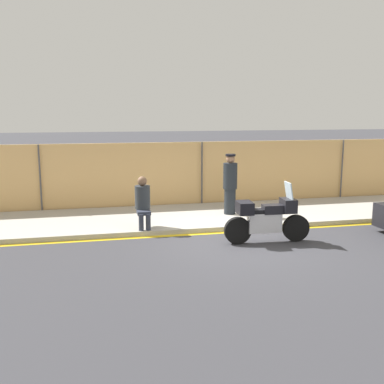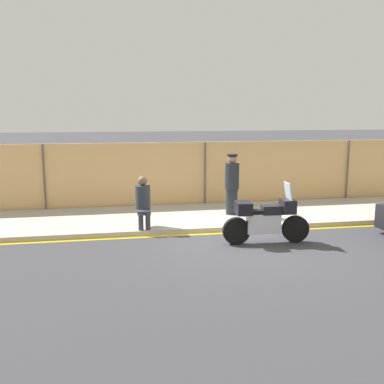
{
  "view_description": "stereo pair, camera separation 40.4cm",
  "coord_description": "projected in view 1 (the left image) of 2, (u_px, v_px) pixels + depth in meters",
  "views": [
    {
      "loc": [
        -3.53,
        -10.41,
        3.28
      ],
      "look_at": [
        -1.0,
        1.21,
        1.1
      ],
      "focal_mm": 42.0,
      "sensor_mm": 36.0,
      "label": 1
    },
    {
      "loc": [
        -3.13,
        -10.49,
        3.28
      ],
      "look_at": [
        -1.0,
        1.21,
        1.1
      ],
      "focal_mm": 42.0,
      "sensor_mm": 36.0,
      "label": 2
    }
  ],
  "objects": [
    {
      "name": "officer_standing",
      "position": [
        230.0,
        184.0,
        13.65
      ],
      "size": [
        0.43,
        0.43,
        1.84
      ],
      "color": "#1E2328",
      "rests_on": "sidewalk"
    },
    {
      "name": "motorcycle",
      "position": [
        267.0,
        218.0,
        11.17
      ],
      "size": [
        2.2,
        0.57,
        1.52
      ],
      "rotation": [
        0.0,
        0.0,
        -0.05
      ],
      "color": "black",
      "rests_on": "ground_plane"
    },
    {
      "name": "curb_paint_stripe",
      "position": [
        230.0,
        232.0,
        12.22
      ],
      "size": [
        38.93,
        0.18,
        0.01
      ],
      "color": "gold",
      "rests_on": "ground_plane"
    },
    {
      "name": "ground_plane",
      "position": [
        241.0,
        242.0,
        11.34
      ],
      "size": [
        120.0,
        120.0,
        0.0
      ],
      "primitive_type": "plane",
      "color": "#38383D"
    },
    {
      "name": "person_seated_on_curb",
      "position": [
        143.0,
        199.0,
        12.13
      ],
      "size": [
        0.42,
        0.72,
        1.38
      ],
      "color": "#2D3342",
      "rests_on": "sidewalk"
    },
    {
      "name": "storefront_fence",
      "position": [
        201.0,
        174.0,
        15.32
      ],
      "size": [
        36.98,
        0.17,
        2.23
      ],
      "color": "#E5B26B",
      "rests_on": "ground_plane"
    },
    {
      "name": "sidewalk",
      "position": [
        214.0,
        216.0,
        13.85
      ],
      "size": [
        38.93,
        3.25,
        0.13
      ],
      "color": "#ADA89E",
      "rests_on": "ground_plane"
    }
  ]
}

